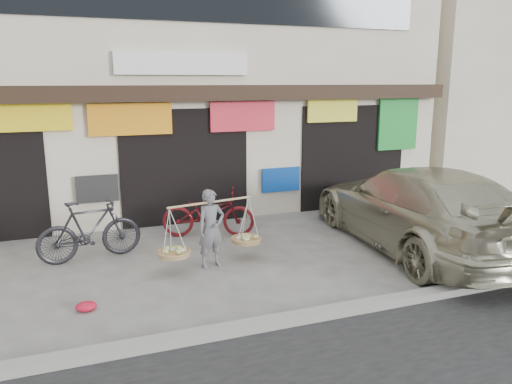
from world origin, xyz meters
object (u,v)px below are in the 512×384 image
object	(u,v)px
street_vendor	(211,232)
bike_1	(90,230)
bike_2	(208,213)
suv	(417,207)

from	to	relation	value
street_vendor	bike_1	xyz separation A→B (m)	(-2.05, 1.15, -0.07)
street_vendor	bike_2	bearing A→B (deg)	65.84
bike_1	suv	world-z (taller)	suv
street_vendor	bike_1	bearing A→B (deg)	139.91
bike_1	suv	xyz separation A→B (m)	(6.22, -1.55, 0.26)
bike_1	bike_2	size ratio (longest dim) A/B	0.97
suv	bike_2	bearing A→B (deg)	-25.59
bike_1	suv	size ratio (longest dim) A/B	0.32
suv	bike_1	bearing A→B (deg)	-9.43
bike_2	bike_1	bearing A→B (deg)	123.06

